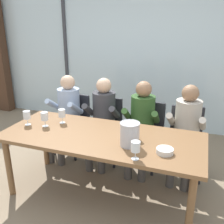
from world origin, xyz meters
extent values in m
plane|color=#847056|center=(0.00, 1.00, 0.00)|extent=(14.00, 14.00, 0.00)
cube|color=silver|center=(0.00, 2.26, 1.30)|extent=(7.40, 0.03, 2.60)
cube|color=#38383D|center=(-1.67, 2.24, 1.30)|extent=(0.06, 0.06, 2.60)
cube|color=#386633|center=(0.00, 6.00, 0.78)|extent=(13.40, 2.40, 1.56)
cube|color=brown|center=(0.00, 0.00, 0.74)|extent=(2.20, 0.92, 0.04)
cylinder|color=brown|center=(-1.00, -0.36, 0.36)|extent=(0.07, 0.07, 0.72)
cylinder|color=brown|center=(1.00, -0.36, 0.36)|extent=(0.07, 0.07, 0.72)
cylinder|color=brown|center=(-1.00, 0.36, 0.36)|extent=(0.07, 0.07, 0.72)
cylinder|color=brown|center=(1.00, 0.36, 0.36)|extent=(0.07, 0.07, 0.72)
cube|color=#232328|center=(-0.82, 0.79, 0.46)|extent=(0.49, 0.49, 0.03)
cube|color=#232328|center=(-0.79, 0.99, 0.68)|extent=(0.42, 0.09, 0.42)
cylinder|color=#232328|center=(-1.03, 0.63, 0.22)|extent=(0.04, 0.04, 0.45)
cylinder|color=#232328|center=(-0.66, 0.58, 0.22)|extent=(0.04, 0.04, 0.45)
cylinder|color=#232328|center=(-0.98, 1.00, 0.22)|extent=(0.04, 0.04, 0.45)
cylinder|color=#232328|center=(-0.61, 0.95, 0.22)|extent=(0.04, 0.04, 0.45)
cube|color=#232328|center=(-0.26, 0.76, 0.46)|extent=(0.47, 0.47, 0.03)
cube|color=#232328|center=(-0.28, 0.96, 0.68)|extent=(0.42, 0.07, 0.42)
cylinder|color=#232328|center=(-0.43, 0.56, 0.22)|extent=(0.04, 0.04, 0.45)
cylinder|color=#232328|center=(-0.06, 0.59, 0.22)|extent=(0.04, 0.04, 0.45)
cylinder|color=#232328|center=(-0.46, 0.93, 0.22)|extent=(0.04, 0.04, 0.45)
cylinder|color=#232328|center=(-0.09, 0.96, 0.22)|extent=(0.04, 0.04, 0.45)
cube|color=#232328|center=(0.31, 0.79, 0.46)|extent=(0.49, 0.49, 0.03)
cube|color=#232328|center=(0.34, 0.99, 0.68)|extent=(0.42, 0.09, 0.42)
cylinder|color=#232328|center=(0.10, 0.62, 0.22)|extent=(0.04, 0.04, 0.45)
cylinder|color=#232328|center=(0.48, 0.58, 0.22)|extent=(0.04, 0.04, 0.45)
cylinder|color=#232328|center=(0.15, 1.00, 0.22)|extent=(0.04, 0.04, 0.45)
cylinder|color=#232328|center=(0.53, 0.95, 0.22)|extent=(0.04, 0.04, 0.45)
cube|color=#232328|center=(0.86, 0.75, 0.46)|extent=(0.49, 0.49, 0.03)
cube|color=#232328|center=(0.84, 0.95, 0.68)|extent=(0.42, 0.09, 0.42)
cylinder|color=#232328|center=(0.70, 0.54, 0.22)|extent=(0.04, 0.04, 0.45)
cylinder|color=#232328|center=(1.08, 0.59, 0.22)|extent=(0.04, 0.04, 0.45)
cylinder|color=#232328|center=(0.65, 0.92, 0.22)|extent=(0.04, 0.04, 0.45)
cylinder|color=#232328|center=(1.03, 0.97, 0.22)|extent=(0.04, 0.04, 0.45)
cylinder|color=#9EB2D1|center=(-0.84, 0.81, 0.75)|extent=(0.34, 0.34, 0.52)
sphere|color=#DBAD89|center=(-0.84, 0.81, 1.11)|extent=(0.21, 0.21, 0.21)
cube|color=#47423D|center=(-0.95, 0.62, 0.49)|extent=(0.16, 0.41, 0.13)
cube|color=#47423D|center=(-0.77, 0.60, 0.49)|extent=(0.16, 0.41, 0.13)
cylinder|color=#47423D|center=(-0.96, 0.42, 0.24)|extent=(0.10, 0.10, 0.47)
cylinder|color=#47423D|center=(-0.79, 0.40, 0.24)|extent=(0.10, 0.10, 0.47)
cylinder|color=#9EB2D1|center=(-1.04, 0.71, 0.78)|extent=(0.11, 0.33, 0.26)
cylinder|color=#9EB2D1|center=(-0.66, 0.68, 0.78)|extent=(0.11, 0.33, 0.26)
cylinder|color=#38383D|center=(-0.29, 0.81, 0.75)|extent=(0.34, 0.34, 0.52)
sphere|color=#DBAD89|center=(-0.29, 0.81, 1.11)|extent=(0.21, 0.21, 0.21)
cube|color=#47423D|center=(-0.36, 0.61, 0.49)|extent=(0.15, 0.41, 0.13)
cube|color=#47423D|center=(-0.18, 0.62, 0.49)|extent=(0.15, 0.41, 0.13)
cylinder|color=#47423D|center=(-0.35, 0.41, 0.24)|extent=(0.10, 0.10, 0.47)
cylinder|color=#47423D|center=(-0.17, 0.42, 0.24)|extent=(0.10, 0.10, 0.47)
cylinder|color=#38383D|center=(-0.47, 0.68, 0.78)|extent=(0.10, 0.33, 0.26)
cylinder|color=#38383D|center=(-0.09, 0.70, 0.78)|extent=(0.10, 0.33, 0.26)
cylinder|color=#2D5123|center=(0.27, 0.81, 0.75)|extent=(0.34, 0.34, 0.52)
sphere|color=#936B4C|center=(0.27, 0.81, 1.11)|extent=(0.21, 0.21, 0.21)
cube|color=#47423D|center=(0.19, 0.61, 0.49)|extent=(0.15, 0.41, 0.13)
cube|color=#47423D|center=(0.37, 0.61, 0.49)|extent=(0.15, 0.41, 0.13)
cylinder|color=#47423D|center=(0.20, 0.41, 0.24)|extent=(0.10, 0.10, 0.47)
cylinder|color=#47423D|center=(0.38, 0.42, 0.24)|extent=(0.10, 0.10, 0.47)
cylinder|color=#2D5123|center=(0.09, 0.68, 0.78)|extent=(0.10, 0.33, 0.26)
cylinder|color=#2D5123|center=(0.47, 0.70, 0.78)|extent=(0.10, 0.33, 0.26)
cylinder|color=#B7AD9E|center=(0.85, 0.81, 0.75)|extent=(0.34, 0.34, 0.52)
sphere|color=#936B4C|center=(0.85, 0.81, 1.11)|extent=(0.21, 0.21, 0.21)
cube|color=#47423D|center=(0.75, 0.62, 0.49)|extent=(0.16, 0.41, 0.13)
cube|color=#47423D|center=(0.93, 0.60, 0.49)|extent=(0.16, 0.41, 0.13)
cylinder|color=#47423D|center=(0.74, 0.42, 0.24)|extent=(0.10, 0.10, 0.47)
cylinder|color=#47423D|center=(0.92, 0.41, 0.24)|extent=(0.10, 0.10, 0.47)
cylinder|color=#B7AD9E|center=(0.66, 0.70, 0.78)|extent=(0.10, 0.33, 0.26)
cylinder|color=#B7AD9E|center=(1.03, 0.68, 0.78)|extent=(0.10, 0.33, 0.26)
cylinder|color=#B7B7BC|center=(0.36, -0.12, 0.88)|extent=(0.19, 0.19, 0.24)
torus|color=silver|center=(0.36, -0.12, 1.00)|extent=(0.20, 0.20, 0.01)
cylinder|color=silver|center=(0.72, -0.17, 0.79)|extent=(0.16, 0.16, 0.05)
cylinder|color=silver|center=(-0.72, 0.01, 0.77)|extent=(0.07, 0.07, 0.00)
cylinder|color=silver|center=(-0.72, 0.01, 0.81)|extent=(0.01, 0.01, 0.07)
cylinder|color=silver|center=(-0.72, 0.01, 0.89)|extent=(0.08, 0.08, 0.09)
cylinder|color=silver|center=(-0.58, 0.17, 0.77)|extent=(0.07, 0.07, 0.00)
cylinder|color=silver|center=(-0.58, 0.17, 0.81)|extent=(0.01, 0.01, 0.07)
cylinder|color=silver|center=(-0.58, 0.17, 0.89)|extent=(0.08, 0.08, 0.09)
cylinder|color=#E0D184|center=(-0.58, 0.17, 0.86)|extent=(0.07, 0.07, 0.04)
cylinder|color=silver|center=(0.48, -0.37, 0.77)|extent=(0.07, 0.07, 0.00)
cylinder|color=silver|center=(0.48, -0.37, 0.81)|extent=(0.01, 0.01, 0.07)
cylinder|color=silver|center=(0.48, -0.37, 0.89)|extent=(0.08, 0.08, 0.09)
cylinder|color=#560C1E|center=(0.48, -0.37, 0.86)|extent=(0.07, 0.07, 0.04)
cylinder|color=silver|center=(0.37, 0.05, 0.77)|extent=(0.07, 0.07, 0.00)
cylinder|color=silver|center=(0.37, 0.05, 0.81)|extent=(0.01, 0.01, 0.07)
cylinder|color=silver|center=(0.37, 0.05, 0.89)|extent=(0.08, 0.08, 0.09)
cylinder|color=maroon|center=(0.37, 0.05, 0.86)|extent=(0.07, 0.07, 0.04)
cylinder|color=silver|center=(-0.94, -0.03, 0.77)|extent=(0.07, 0.07, 0.00)
cylinder|color=silver|center=(-0.94, -0.03, 0.81)|extent=(0.01, 0.01, 0.07)
cylinder|color=silver|center=(-0.94, -0.03, 0.89)|extent=(0.08, 0.08, 0.09)
cylinder|color=#E0D184|center=(-0.94, -0.03, 0.86)|extent=(0.07, 0.07, 0.04)
camera|label=1|loc=(0.97, -2.32, 1.93)|focal=40.58mm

